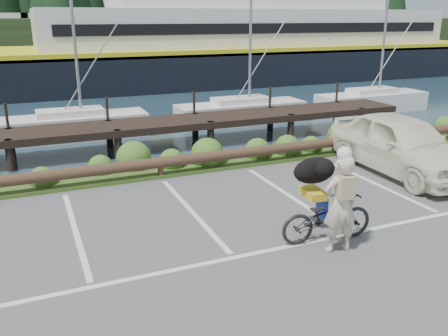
{
  "coord_description": "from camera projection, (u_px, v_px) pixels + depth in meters",
  "views": [
    {
      "loc": [
        -3.27,
        -7.62,
        4.31
      ],
      "look_at": [
        0.64,
        1.59,
        1.1
      ],
      "focal_mm": 38.0,
      "sensor_mm": 36.0,
      "label": 1
    }
  ],
  "objects": [
    {
      "name": "log_rail",
      "position": [
        161.0,
        178.0,
        13.25
      ],
      "size": [
        32.0,
        0.3,
        0.6
      ],
      "primitive_type": null,
      "color": "#443021",
      "rests_on": "ground"
    },
    {
      "name": "cyclist",
      "position": [
        340.0,
        204.0,
        8.86
      ],
      "size": [
        0.74,
        0.53,
        1.92
      ],
      "primitive_type": "imported",
      "rotation": [
        0.0,
        0.0,
        3.04
      ],
      "color": "beige",
      "rests_on": "ground"
    },
    {
      "name": "dog",
      "position": [
        315.0,
        170.0,
        9.73
      ],
      "size": [
        0.56,
        1.0,
        0.55
      ],
      "primitive_type": "ellipsoid",
      "rotation": [
        0.0,
        0.0,
        1.47
      ],
      "color": "black",
      "rests_on": "bicycle"
    },
    {
      "name": "vegetation_strip",
      "position": [
        154.0,
        169.0,
        13.84
      ],
      "size": [
        34.0,
        1.6,
        0.1
      ],
      "primitive_type": "cube",
      "color": "#3D5B21",
      "rests_on": "ground"
    },
    {
      "name": "harbor_backdrop",
      "position": [
        41.0,
        44.0,
        78.12
      ],
      "size": [
        170.0,
        160.0,
        30.0
      ],
      "color": "#1A3040",
      "rests_on": "ground"
    },
    {
      "name": "bicycle",
      "position": [
        327.0,
        217.0,
        9.4
      ],
      "size": [
        1.99,
        0.86,
        1.02
      ],
      "primitive_type": "imported",
      "rotation": [
        0.0,
        0.0,
        1.47
      ],
      "color": "black",
      "rests_on": "ground"
    },
    {
      "name": "parked_car",
      "position": [
        401.0,
        144.0,
        13.51
      ],
      "size": [
        2.13,
        4.99,
        1.68
      ],
      "primitive_type": "imported",
      "rotation": [
        0.0,
        0.0,
        -0.03
      ],
      "color": "white",
      "rests_on": "ground"
    },
    {
      "name": "ground",
      "position": [
        226.0,
        249.0,
        9.21
      ],
      "size": [
        72.0,
        72.0,
        0.0
      ],
      "primitive_type": "plane",
      "color": "#4D4D4F"
    }
  ]
}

